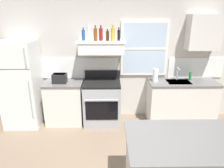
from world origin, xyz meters
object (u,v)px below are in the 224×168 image
at_px(bottle_blue_liqueur, 83,35).
at_px(bottle_red_label_wine, 101,34).
at_px(refrigerator, 21,84).
at_px(toaster, 60,78).
at_px(bottle_amber_wine, 95,34).
at_px(bottle_balsamic_dark, 119,35).
at_px(bottle_clear_tall, 89,34).
at_px(dish_soap_bottle, 190,76).
at_px(bottle_brown_stout, 108,36).
at_px(bottle_champagne_gold_foil, 113,34).
at_px(paper_towel_roll, 155,75).
at_px(stove_range, 102,102).

bearing_deg(bottle_blue_liqueur, bottle_red_label_wine, -1.87).
distance_m(refrigerator, toaster, 0.80).
xyz_separation_m(bottle_amber_wine, bottle_balsamic_dark, (0.46, 0.06, -0.02)).
xyz_separation_m(bottle_clear_tall, dish_soap_bottle, (2.12, 0.09, -0.89)).
xyz_separation_m(refrigerator, bottle_amber_wine, (1.54, 0.09, 0.99)).
distance_m(bottle_blue_liqueur, dish_soap_bottle, 2.39).
xyz_separation_m(bottle_blue_liqueur, bottle_amber_wine, (0.24, -0.07, 0.02)).
xyz_separation_m(refrigerator, bottle_brown_stout, (1.77, 0.12, 0.96)).
relative_size(bottle_brown_stout, dish_soap_bottle, 1.27).
height_order(bottle_champagne_gold_foil, bottle_balsamic_dark, bottle_champagne_gold_foil).
xyz_separation_m(bottle_brown_stout, dish_soap_bottle, (1.76, 0.04, -0.84)).
relative_size(bottle_balsamic_dark, dish_soap_bottle, 1.43).
height_order(refrigerator, bottle_amber_wine, bottle_amber_wine).
xyz_separation_m(refrigerator, bottle_blue_liqueur, (1.30, 0.16, 0.97)).
bearing_deg(bottle_brown_stout, refrigerator, -176.17).
distance_m(toaster, bottle_balsamic_dark, 1.48).
bearing_deg(bottle_brown_stout, bottle_red_label_wine, 166.33).
distance_m(toaster, bottle_red_label_wine, 1.22).
bearing_deg(paper_towel_roll, bottle_clear_tall, 179.76).
bearing_deg(bottle_champagne_gold_foil, bottle_clear_tall, -177.09).
distance_m(refrigerator, bottle_red_label_wine, 1.92).
xyz_separation_m(refrigerator, paper_towel_roll, (2.76, 0.06, 0.16)).
relative_size(bottle_blue_liqueur, bottle_clear_tall, 0.76).
height_order(refrigerator, bottle_balsamic_dark, bottle_balsamic_dark).
distance_m(toaster, bottle_blue_liqueur, 1.00).
xyz_separation_m(toaster, dish_soap_bottle, (2.74, 0.15, -0.01)).
bearing_deg(toaster, refrigerator, -179.37).
bearing_deg(bottle_amber_wine, stove_range, -30.33).
relative_size(bottle_blue_liqueur, bottle_amber_wine, 0.86).
bearing_deg(refrigerator, bottle_red_label_wine, 5.24).
xyz_separation_m(bottle_amber_wine, paper_towel_roll, (1.22, -0.03, -0.83)).
distance_m(bottle_clear_tall, paper_towel_roll, 1.59).
distance_m(bottle_red_label_wine, dish_soap_bottle, 2.08).
xyz_separation_m(bottle_clear_tall, bottle_balsamic_dark, (0.59, 0.08, -0.03)).
bearing_deg(bottle_blue_liqueur, dish_soap_bottle, -0.04).
bearing_deg(paper_towel_roll, refrigerator, -178.75).
xyz_separation_m(toaster, stove_range, (0.86, 0.01, -0.54)).
height_order(bottle_amber_wine, bottle_balsamic_dark, bottle_amber_wine).
bearing_deg(bottle_champagne_gold_foil, paper_towel_roll, -1.91).
bearing_deg(bottle_amber_wine, paper_towel_roll, -1.32).
bearing_deg(bottle_red_label_wine, stove_range, -86.64).
bearing_deg(bottle_amber_wine, bottle_champagne_gold_foil, 0.23).
relative_size(stove_range, bottle_balsamic_dark, 4.24).
distance_m(bottle_champagne_gold_foil, bottle_balsamic_dark, 0.13).
height_order(bottle_blue_liqueur, bottle_balsamic_dark, same).
bearing_deg(refrigerator, toaster, 0.63).
bearing_deg(bottle_clear_tall, dish_soap_bottle, 2.55).
height_order(refrigerator, bottle_blue_liqueur, bottle_blue_liqueur).
bearing_deg(bottle_brown_stout, bottle_amber_wine, -172.65).
xyz_separation_m(bottle_brown_stout, paper_towel_roll, (0.99, -0.06, -0.80)).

